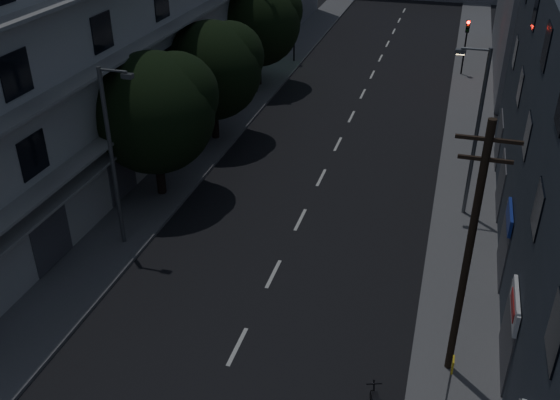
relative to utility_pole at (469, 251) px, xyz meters
The scene contains 15 objects.
ground 19.62m from the utility_pole, 112.42° to the left, with size 160.00×160.00×0.00m, color black.
sidewalk_left 23.44m from the utility_pole, 130.01° to the left, with size 3.00×90.00×0.15m, color #565659.
sidewalk_right 18.22m from the utility_pole, 89.18° to the left, with size 3.00×90.00×0.15m, color #565659.
lane_markings 25.37m from the utility_pole, 106.93° to the left, with size 0.15×60.50×0.01m.
building_left 22.05m from the utility_pole, 151.19° to the left, with size 7.00×36.00×14.00m.
tree_near 16.90m from the utility_pole, 149.57° to the left, with size 5.87×5.87×7.25m.
tree_mid 21.41m from the utility_pole, 132.47° to the left, with size 5.67×5.67×6.98m.
tree_far 29.74m from the utility_pole, 120.08° to the left, with size 6.06×6.06×7.50m.
traffic_signal_far_right 32.21m from the utility_pole, 91.12° to the left, with size 0.28×0.37×4.10m.
traffic_signal_far_left 34.76m from the utility_pole, 113.62° to the left, with size 0.28×0.37×4.10m.
street_lamp_left_near 14.71m from the utility_pole, 164.68° to the left, with size 1.51×0.25×8.00m.
street_lamp_right 10.70m from the utility_pole, 89.62° to the left, with size 1.51×0.25×8.00m.
street_lamp_left_far 28.07m from the utility_pole, 121.00° to the left, with size 1.51×0.25×8.00m.
utility_pole is the anchor object (origin of this frame).
bus_stop_sign 3.81m from the utility_pole, 91.04° to the right, with size 0.06×0.35×2.52m.
Camera 1 is at (6.07, -9.11, 15.53)m, focal length 40.00 mm.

